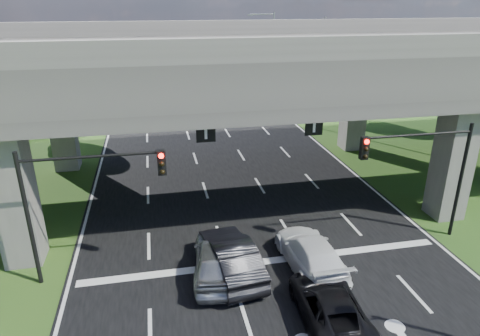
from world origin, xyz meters
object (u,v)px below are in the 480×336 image
object	(u,v)px
signal_right	(425,163)
streetlight_far	(318,65)
car_silver	(217,258)
car_dark	(231,256)
signal_left	(80,191)
car_white	(311,253)
streetlight_beyond	(270,47)
car_trailing	(330,306)

from	to	relation	value
signal_right	streetlight_far	distance (m)	20.25
signal_right	streetlight_far	size ratio (longest dim) A/B	0.60
car_silver	car_dark	distance (m)	0.64
signal_left	car_white	xyz separation A→B (m)	(9.62, -1.29, -3.40)
car_white	streetlight_beyond	bearing A→B (deg)	-103.94
streetlight_far	streetlight_beyond	world-z (taller)	same
car_white	signal_right	bearing A→B (deg)	-169.33
car_silver	car_white	bearing A→B (deg)	-176.72
streetlight_far	car_white	size ratio (longest dim) A/B	1.92
streetlight_beyond	car_silver	size ratio (longest dim) A/B	2.02
signal_left	signal_right	bearing A→B (deg)	0.00
signal_right	streetlight_beyond	xyz separation A→B (m)	(2.27, 36.06, 1.66)
streetlight_beyond	car_dark	distance (m)	39.18
signal_right	car_silver	xyz separation A→B (m)	(-10.26, -0.94, -3.32)
car_white	car_trailing	world-z (taller)	car_white
signal_right	car_dark	world-z (taller)	signal_right
streetlight_far	car_silver	bearing A→B (deg)	-120.83
signal_right	car_trailing	bearing A→B (deg)	-143.99
car_trailing	streetlight_far	bearing A→B (deg)	-105.41
car_silver	car_dark	xyz separation A→B (m)	(0.64, 0.00, 0.00)
signal_left	streetlight_far	world-z (taller)	streetlight_far
car_silver	streetlight_far	bearing A→B (deg)	-112.87
signal_left	car_silver	bearing A→B (deg)	-9.92
signal_left	streetlight_far	xyz separation A→B (m)	(17.92, 20.06, 1.66)
signal_right	car_trailing	xyz separation A→B (m)	(-6.55, -4.76, -3.47)
streetlight_beyond	car_trailing	size ratio (longest dim) A/B	2.02
signal_left	car_white	bearing A→B (deg)	-7.63
streetlight_far	car_silver	xyz separation A→B (m)	(-12.53, -21.00, -4.98)
streetlight_beyond	car_dark	size ratio (longest dim) A/B	1.96
streetlight_beyond	car_dark	bearing A→B (deg)	-107.83
car_dark	car_white	distance (m)	3.62
signal_left	car_silver	size ratio (longest dim) A/B	1.21
signal_right	streetlight_beyond	distance (m)	36.17
car_trailing	signal_left	bearing A→B (deg)	-23.45
car_silver	car_trailing	xyz separation A→B (m)	(3.71, -3.82, -0.15)
car_silver	signal_left	bearing A→B (deg)	-1.96
car_dark	car_white	bearing A→B (deg)	167.53
car_dark	signal_right	bearing A→B (deg)	178.63
car_dark	streetlight_beyond	bearing A→B (deg)	-114.79
signal_right	car_trailing	distance (m)	8.81
streetlight_beyond	car_trailing	xyz separation A→B (m)	(-8.82, -40.82, -5.13)
streetlight_far	car_white	distance (m)	23.46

